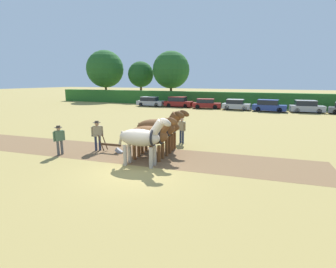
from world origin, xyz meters
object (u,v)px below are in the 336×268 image
Objects in this scene: tree_center_left at (171,70)px; plow at (113,147)px; tree_left at (141,74)px; draft_horse_lead_left at (142,138)px; farmer_at_plow at (97,133)px; parked_car_center_right at (269,106)px; farmer_beside_team at (182,128)px; parked_car_left at (178,102)px; draft_horse_trail_right at (164,126)px; parked_car_center at (236,105)px; tree_far_left at (105,69)px; farmer_onlooker_left at (59,138)px; parked_car_center_left at (206,104)px; draft_horse_trail_left at (158,128)px; draft_horse_lead_right at (150,135)px; parked_car_far_left at (150,102)px; parked_car_right at (306,107)px.

tree_center_left is 6.23× the size of plow.
tree_left is 41.28m from draft_horse_lead_left.
farmer_at_plow is 26.55m from parked_car_center_right.
draft_horse_lead_left reaches higher than farmer_beside_team.
tree_left reaches higher than draft_horse_lead_left.
draft_horse_lead_left reaches higher than parked_car_left.
parked_car_left is at bearing 104.11° from draft_horse_trail_right.
parked_car_left is at bearing 97.92° from plow.
parked_car_center_right is (4.38, -0.43, 0.04)m from parked_car_center.
parked_car_center is at bearing 128.38° from farmer_at_plow.
farmer_onlooker_left is (22.59, -34.68, -5.40)m from tree_far_left.
draft_horse_trail_right is 24.19m from parked_car_center_left.
draft_horse_lead_left is 0.65× the size of parked_car_center_left.
draft_horse_trail_left is 25.30m from parked_car_center_left.
plow is 0.91× the size of farmer_onlooker_left.
draft_horse_lead_left reaches higher than draft_horse_lead_right.
tree_center_left is 5.67× the size of farmer_onlooker_left.
tree_center_left is 2.16× the size of parked_car_center_right.
tree_left is at bearing 142.14° from parked_car_center_left.
parked_car_far_left is 22.51m from parked_car_right.
parked_car_center is at bearing 176.31° from parked_car_right.
tree_far_left is at bearing 172.83° from farmer_at_plow.
tree_left is 26.64m from parked_car_center_right.
tree_far_left is 2.63× the size of parked_car_center.
tree_far_left is at bearing 158.09° from parked_car_left.
parked_car_left is (4.68, 0.53, 0.04)m from parked_car_far_left.
draft_horse_trail_right is at bearing -67.71° from tree_center_left.
draft_horse_trail_right reaches higher than parked_car_far_left.
draft_horse_lead_right reaches higher than farmer_at_plow.
draft_horse_lead_left is 28.93m from parked_car_left.
parked_car_right is at bearing 64.69° from draft_horse_trail_left.
plow is at bearing -52.88° from tree_far_left.
parked_car_left is at bearing -59.28° from tree_center_left.
draft_horse_lead_left is at bearing -96.18° from parked_car_center_right.
farmer_onlooker_left is 0.38× the size of parked_car_center_left.
draft_horse_lead_left is 1.70× the size of farmer_onlooker_left.
parked_car_left is 1.01× the size of parked_car_center_right.
farmer_at_plow is at bearing -172.85° from draft_horse_trail_left.
tree_far_left is 2.38× the size of parked_car_right.
tree_far_left is 2.28× the size of parked_car_far_left.
tree_left is 18.66m from parked_car_center_left.
farmer_onlooker_left reaches higher than parked_car_right.
farmer_onlooker_left is at bearing -152.91° from plow.
draft_horse_trail_left is at bearing -49.55° from tree_far_left.
tree_far_left is 20.92m from parked_car_left.
tree_center_left is at bearing 106.38° from draft_horse_trail_left.
plow is 3.00m from farmer_onlooker_left.
parked_car_center is 0.91× the size of parked_car_right.
tree_center_left is 37.62m from draft_horse_lead_left.
parked_car_center_left is at bearing 178.00° from parked_car_center.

